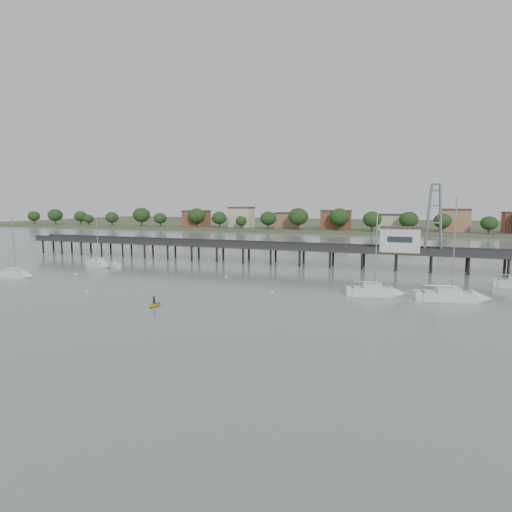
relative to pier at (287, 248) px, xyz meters
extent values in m
plane|color=slate|center=(0.00, -60.00, -3.79)|extent=(500.00, 500.00, 0.00)
cube|color=#2D2823|center=(0.00, 0.00, -0.04)|extent=(150.00, 5.00, 0.50)
cube|color=#333335|center=(0.00, -2.40, 0.76)|extent=(150.00, 0.12, 1.10)
cube|color=#333335|center=(0.00, 2.40, 0.76)|extent=(150.00, 0.12, 1.10)
cylinder|color=black|center=(-73.00, -1.90, -1.99)|extent=(0.50, 0.50, 4.40)
cylinder|color=black|center=(-73.00, 1.90, -1.99)|extent=(0.50, 0.50, 4.40)
cylinder|color=black|center=(0.00, -1.90, -1.99)|extent=(0.50, 0.50, 4.40)
cylinder|color=black|center=(0.00, 1.90, -1.99)|extent=(0.50, 0.50, 4.40)
cube|color=silver|center=(25.00, 0.00, 2.71)|extent=(8.00, 5.00, 5.00)
cube|color=#4C3833|center=(25.00, 0.00, 5.36)|extent=(8.40, 5.40, 0.30)
cube|color=slate|center=(31.50, 0.00, 14.36)|extent=(1.80, 1.80, 0.30)
cube|color=silver|center=(31.50, 0.00, 15.11)|extent=(0.90, 0.90, 1.20)
cube|color=white|center=(21.98, -28.59, -3.32)|extent=(6.52, 3.67, 1.65)
cone|color=white|center=(25.73, -27.76, -3.32)|extent=(3.02, 2.89, 2.39)
cube|color=silver|center=(21.98, -28.59, -2.14)|extent=(3.08, 2.46, 0.75)
cylinder|color=#A5A8AA|center=(22.40, -28.50, 3.27)|extent=(0.18, 0.18, 11.53)
cylinder|color=#A5A8AA|center=(20.98, -28.81, -1.59)|extent=(3.53, 0.89, 0.12)
cylinder|color=#A5A8AA|center=(43.34, -13.99, -1.59)|extent=(3.02, 0.66, 0.12)
cube|color=white|center=(-44.76, -35.49, -3.32)|extent=(5.61, 2.45, 1.65)
cone|color=white|center=(-41.33, -35.29, -3.32)|extent=(2.41, 2.27, 2.14)
cube|color=silver|center=(-44.76, -35.49, -2.14)|extent=(2.54, 1.85, 0.75)
cylinder|color=#A5A8AA|center=(-44.38, -35.47, 2.65)|extent=(0.18, 0.18, 10.30)
cylinder|color=#A5A8AA|center=(-45.67, -35.54, -1.59)|extent=(3.21, 0.31, 0.12)
cube|color=white|center=(-39.18, -18.64, -3.32)|extent=(5.79, 3.57, 1.65)
cone|color=white|center=(-35.94, -19.61, -3.32)|extent=(2.76, 2.66, 2.10)
cube|color=silver|center=(-39.18, -18.64, -2.14)|extent=(2.79, 2.30, 0.75)
cylinder|color=#A5A8AA|center=(-38.82, -18.75, 2.58)|extent=(0.18, 0.18, 10.14)
cylinder|color=#A5A8AA|center=(-40.04, -18.38, -1.59)|extent=(3.06, 1.02, 0.12)
cube|color=white|center=(32.77, -28.15, -3.32)|extent=(7.72, 4.13, 1.65)
cone|color=white|center=(37.27, -27.33, -3.32)|extent=(3.52, 3.35, 2.85)
cube|color=silver|center=(32.77, -28.15, -2.14)|extent=(3.61, 2.83, 0.75)
cylinder|color=#A5A8AA|center=(33.27, -28.06, 4.37)|extent=(0.18, 0.18, 13.74)
cylinder|color=#A5A8AA|center=(31.56, -28.37, -1.59)|extent=(4.22, 0.89, 0.12)
cube|color=white|center=(-35.71, -16.86, -3.49)|extent=(3.36, 2.43, 0.86)
cube|color=silver|center=(-36.34, -16.58, -2.98)|extent=(1.36, 1.36, 0.52)
imported|color=yellow|center=(-5.87, -46.16, -3.79)|extent=(1.96, 0.83, 2.66)
imported|color=black|center=(-5.87, -46.16, -3.79)|extent=(0.54, 1.30, 0.30)
ellipsoid|color=#FBF5C3|center=(-36.10, -28.69, -3.71)|extent=(0.56, 0.56, 0.39)
ellipsoid|color=#FBF5C3|center=(-21.58, -41.77, -3.71)|extent=(0.56, 0.56, 0.39)
ellipsoid|color=#FBF5C3|center=(22.45, -19.46, -3.71)|extent=(0.56, 0.56, 0.39)
ellipsoid|color=#FBF5C3|center=(6.90, -32.26, -3.71)|extent=(0.56, 0.56, 0.39)
ellipsoid|color=#FBF5C3|center=(-6.27, -20.91, -3.71)|extent=(0.56, 0.56, 0.39)
cube|color=#475133|center=(0.00, 185.00, -3.29)|extent=(500.00, 170.00, 1.40)
cube|color=brown|center=(-90.00, 123.00, 1.91)|extent=(13.00, 10.50, 9.00)
cube|color=brown|center=(-62.00, 123.00, 1.91)|extent=(13.00, 10.50, 9.00)
cube|color=brown|center=(-35.00, 123.00, 1.91)|extent=(13.00, 10.50, 9.00)
cube|color=brown|center=(-10.00, 123.00, 1.91)|extent=(13.00, 10.50, 9.00)
cube|color=brown|center=(18.00, 123.00, 1.91)|extent=(13.00, 10.50, 9.00)
cube|color=brown|center=(45.00, 123.00, 1.91)|extent=(13.00, 10.50, 9.00)
ellipsoid|color=#1B3A18|center=(-120.00, 111.00, 2.21)|extent=(8.00, 8.00, 6.80)
ellipsoid|color=#1B3A18|center=(0.00, 111.00, 2.21)|extent=(8.00, 8.00, 6.80)
camera|label=1|loc=(27.75, -95.84, 10.45)|focal=30.00mm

